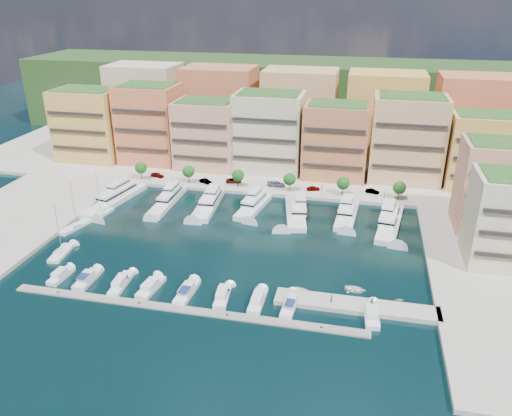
% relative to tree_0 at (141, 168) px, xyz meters
% --- Properties ---
extents(ground, '(400.00, 400.00, 0.00)m').
position_rel_tree_0_xyz_m(ground, '(40.00, -33.50, -4.74)').
color(ground, black).
rests_on(ground, ground).
extents(north_quay, '(220.00, 64.00, 2.00)m').
position_rel_tree_0_xyz_m(north_quay, '(40.00, 28.50, -4.74)').
color(north_quay, '#9E998E').
rests_on(north_quay, ground).
extents(hillside, '(240.00, 40.00, 58.00)m').
position_rel_tree_0_xyz_m(hillside, '(40.00, 76.50, -4.74)').
color(hillside, '#203716').
rests_on(hillside, ground).
extents(south_pontoon, '(72.00, 2.20, 0.35)m').
position_rel_tree_0_xyz_m(south_pontoon, '(37.00, -63.50, -4.74)').
color(south_pontoon, gray).
rests_on(south_pontoon, ground).
extents(finger_pier, '(32.00, 5.00, 2.00)m').
position_rel_tree_0_xyz_m(finger_pier, '(70.00, -55.50, -4.74)').
color(finger_pier, '#9E998E').
rests_on(finger_pier, ground).
extents(apartment_0, '(22.00, 16.50, 24.80)m').
position_rel_tree_0_xyz_m(apartment_0, '(-26.00, 16.49, 8.57)').
color(apartment_0, '#D89F4F').
rests_on(apartment_0, north_quay).
extents(apartment_1, '(20.00, 16.50, 26.80)m').
position_rel_tree_0_xyz_m(apartment_1, '(-4.00, 18.49, 9.57)').
color(apartment_1, '#D76747').
rests_on(apartment_1, north_quay).
extents(apartment_2, '(20.00, 15.50, 22.80)m').
position_rel_tree_0_xyz_m(apartment_2, '(17.00, 16.49, 7.57)').
color(apartment_2, tan).
rests_on(apartment_2, north_quay).
extents(apartment_3, '(22.00, 16.50, 25.80)m').
position_rel_tree_0_xyz_m(apartment_3, '(38.00, 18.49, 9.07)').
color(apartment_3, beige).
rests_on(apartment_3, north_quay).
extents(apartment_4, '(20.00, 15.50, 23.80)m').
position_rel_tree_0_xyz_m(apartment_4, '(60.00, 16.49, 8.07)').
color(apartment_4, '#B87445').
rests_on(apartment_4, north_quay).
extents(apartment_5, '(22.00, 16.50, 26.80)m').
position_rel_tree_0_xyz_m(apartment_5, '(82.00, 18.49, 9.57)').
color(apartment_5, tan).
rests_on(apartment_5, north_quay).
extents(apartment_6, '(20.00, 15.50, 22.80)m').
position_rel_tree_0_xyz_m(apartment_6, '(104.00, 16.49, 7.57)').
color(apartment_6, '#D89F4F').
rests_on(apartment_6, north_quay).
extents(apartment_east_a, '(18.00, 14.50, 22.80)m').
position_rel_tree_0_xyz_m(apartment_east_a, '(102.00, -13.51, 7.57)').
color(apartment_east_a, tan).
rests_on(apartment_east_a, east_quay).
extents(backblock_0, '(26.00, 18.00, 30.00)m').
position_rel_tree_0_xyz_m(backblock_0, '(-15.00, 40.50, 11.26)').
color(backblock_0, beige).
rests_on(backblock_0, north_quay).
extents(backblock_1, '(26.00, 18.00, 30.00)m').
position_rel_tree_0_xyz_m(backblock_1, '(15.00, 40.50, 11.26)').
color(backblock_1, '#B87445').
rests_on(backblock_1, north_quay).
extents(backblock_2, '(26.00, 18.00, 30.00)m').
position_rel_tree_0_xyz_m(backblock_2, '(45.00, 40.50, 11.26)').
color(backblock_2, tan).
rests_on(backblock_2, north_quay).
extents(backblock_3, '(26.00, 18.00, 30.00)m').
position_rel_tree_0_xyz_m(backblock_3, '(75.00, 40.50, 11.26)').
color(backblock_3, '#D89F4F').
rests_on(backblock_3, north_quay).
extents(backblock_4, '(26.00, 18.00, 30.00)m').
position_rel_tree_0_xyz_m(backblock_4, '(105.00, 40.50, 11.26)').
color(backblock_4, '#D76747').
rests_on(backblock_4, north_quay).
extents(tree_0, '(3.80, 3.80, 5.65)m').
position_rel_tree_0_xyz_m(tree_0, '(0.00, 0.00, 0.00)').
color(tree_0, '#473323').
rests_on(tree_0, north_quay).
extents(tree_1, '(3.80, 3.80, 5.65)m').
position_rel_tree_0_xyz_m(tree_1, '(16.00, 0.00, 0.00)').
color(tree_1, '#473323').
rests_on(tree_1, north_quay).
extents(tree_2, '(3.80, 3.80, 5.65)m').
position_rel_tree_0_xyz_m(tree_2, '(32.00, 0.00, 0.00)').
color(tree_2, '#473323').
rests_on(tree_2, north_quay).
extents(tree_3, '(3.80, 3.80, 5.65)m').
position_rel_tree_0_xyz_m(tree_3, '(48.00, 0.00, 0.00)').
color(tree_3, '#473323').
rests_on(tree_3, north_quay).
extents(tree_4, '(3.80, 3.80, 5.65)m').
position_rel_tree_0_xyz_m(tree_4, '(64.00, 0.00, 0.00)').
color(tree_4, '#473323').
rests_on(tree_4, north_quay).
extents(tree_5, '(3.80, 3.80, 5.65)m').
position_rel_tree_0_xyz_m(tree_5, '(80.00, 0.00, 0.00)').
color(tree_5, '#473323').
rests_on(tree_5, north_quay).
extents(lamppost_0, '(0.30, 0.30, 4.20)m').
position_rel_tree_0_xyz_m(lamppost_0, '(4.00, -2.30, -0.92)').
color(lamppost_0, black).
rests_on(lamppost_0, north_quay).
extents(lamppost_1, '(0.30, 0.30, 4.20)m').
position_rel_tree_0_xyz_m(lamppost_1, '(22.00, -2.30, -0.92)').
color(lamppost_1, black).
rests_on(lamppost_1, north_quay).
extents(lamppost_2, '(0.30, 0.30, 4.20)m').
position_rel_tree_0_xyz_m(lamppost_2, '(40.00, -2.30, -0.92)').
color(lamppost_2, black).
rests_on(lamppost_2, north_quay).
extents(lamppost_3, '(0.30, 0.30, 4.20)m').
position_rel_tree_0_xyz_m(lamppost_3, '(58.00, -2.30, -0.92)').
color(lamppost_3, black).
rests_on(lamppost_3, north_quay).
extents(lamppost_4, '(0.30, 0.30, 4.20)m').
position_rel_tree_0_xyz_m(lamppost_4, '(76.00, -2.30, -0.92)').
color(lamppost_4, black).
rests_on(lamppost_4, north_quay).
extents(yacht_0, '(9.23, 26.53, 7.30)m').
position_rel_tree_0_xyz_m(yacht_0, '(-0.58, -16.47, -3.53)').
color(yacht_0, white).
rests_on(yacht_0, ground).
extents(yacht_1, '(4.37, 22.03, 7.30)m').
position_rel_tree_0_xyz_m(yacht_1, '(14.79, -14.64, -3.65)').
color(yacht_1, white).
rests_on(yacht_1, ground).
extents(yacht_2, '(6.36, 21.58, 7.30)m').
position_rel_tree_0_xyz_m(yacht_2, '(27.03, -14.26, -3.53)').
color(yacht_2, white).
rests_on(yacht_2, ground).
extents(yacht_3, '(7.47, 18.78, 7.30)m').
position_rel_tree_0_xyz_m(yacht_3, '(39.90, -12.87, -3.53)').
color(yacht_3, white).
rests_on(yacht_3, ground).
extents(yacht_4, '(8.93, 22.27, 7.30)m').
position_rel_tree_0_xyz_m(yacht_4, '(52.12, -14.51, -3.65)').
color(yacht_4, white).
rests_on(yacht_4, ground).
extents(yacht_5, '(5.98, 19.04, 7.30)m').
position_rel_tree_0_xyz_m(yacht_5, '(65.99, -13.10, -3.53)').
color(yacht_5, white).
rests_on(yacht_5, ground).
extents(yacht_6, '(8.12, 24.32, 7.30)m').
position_rel_tree_0_xyz_m(yacht_6, '(77.35, -15.44, -3.53)').
color(yacht_6, white).
rests_on(yacht_6, ground).
extents(cruiser_0, '(2.79, 7.27, 2.55)m').
position_rel_tree_0_xyz_m(cruiser_0, '(7.27, -58.08, -4.20)').
color(cruiser_0, silver).
rests_on(cruiser_0, ground).
extents(cruiser_1, '(2.89, 8.03, 2.66)m').
position_rel_tree_0_xyz_m(cruiser_1, '(13.56, -58.11, -4.17)').
color(cruiser_1, silver).
rests_on(cruiser_1, ground).
extents(cruiser_2, '(3.10, 9.30, 2.55)m').
position_rel_tree_0_xyz_m(cruiser_2, '(21.37, -58.10, -4.20)').
color(cruiser_2, silver).
rests_on(cruiser_2, ground).
extents(cruiser_3, '(3.69, 8.62, 2.55)m').
position_rel_tree_0_xyz_m(cruiser_3, '(28.06, -58.09, -4.20)').
color(cruiser_3, silver).
rests_on(cruiser_3, ground).
extents(cruiser_4, '(3.07, 9.28, 2.66)m').
position_rel_tree_0_xyz_m(cruiser_4, '(36.00, -58.12, -4.17)').
color(cruiser_4, silver).
rests_on(cruiser_4, ground).
extents(cruiser_5, '(3.40, 8.36, 2.55)m').
position_rel_tree_0_xyz_m(cruiser_5, '(43.54, -58.09, -4.20)').
color(cruiser_5, silver).
rests_on(cruiser_5, ground).
extents(cruiser_6, '(2.62, 8.45, 2.55)m').
position_rel_tree_0_xyz_m(cruiser_6, '(50.81, -58.09, -4.20)').
color(cruiser_6, silver).
rests_on(cruiser_6, ground).
extents(cruiser_7, '(3.01, 8.81, 2.66)m').
position_rel_tree_0_xyz_m(cruiser_7, '(57.36, -58.11, -4.17)').
color(cruiser_7, silver).
rests_on(cruiser_7, ground).
extents(cruiser_9, '(3.26, 8.35, 2.55)m').
position_rel_tree_0_xyz_m(cruiser_9, '(72.96, -58.09, -4.20)').
color(cruiser_9, silver).
rests_on(cruiser_9, ground).
extents(sailboat_0, '(3.78, 8.89, 13.20)m').
position_rel_tree_0_xyz_m(sailboat_0, '(1.50, -48.79, -4.43)').
color(sailboat_0, white).
rests_on(sailboat_0, ground).
extents(sailboat_1, '(5.46, 11.14, 13.20)m').
position_rel_tree_0_xyz_m(sailboat_1, '(-2.82, -34.94, -4.44)').
color(sailboat_1, white).
rests_on(sailboat_1, ground).
extents(sailboat_2, '(3.96, 8.94, 13.20)m').
position_rel_tree_0_xyz_m(sailboat_2, '(-0.18, -26.81, -4.43)').
color(sailboat_2, white).
rests_on(sailboat_2, ground).
extents(tender_3, '(2.03, 1.87, 0.90)m').
position_rel_tree_0_xyz_m(tender_3, '(78.38, -51.51, -4.29)').
color(tender_3, beige).
rests_on(tender_3, ground).
extents(tender_2, '(4.62, 3.51, 0.90)m').
position_rel_tree_0_xyz_m(tender_2, '(69.59, -49.50, -4.29)').
color(tender_2, white).
rests_on(tender_2, ground).
extents(tender_0, '(4.78, 3.74, 0.90)m').
position_rel_tree_0_xyz_m(tender_0, '(58.73, -52.50, -4.29)').
color(tender_0, white).
rests_on(tender_0, ground).
extents(tender_1, '(1.81, 1.68, 0.78)m').
position_rel_tree_0_xyz_m(tender_1, '(60.90, -52.46, -4.35)').
color(tender_1, '#C0B293').
rests_on(tender_1, ground).
extents(car_0, '(4.83, 3.05, 1.53)m').
position_rel_tree_0_xyz_m(car_0, '(4.29, 2.62, -2.98)').
color(car_0, gray).
rests_on(car_0, north_quay).
extents(car_1, '(4.56, 3.15, 1.42)m').
position_rel_tree_0_xyz_m(car_1, '(21.29, 0.59, -3.03)').
color(car_1, gray).
rests_on(car_1, north_quay).
extents(car_2, '(5.22, 3.06, 1.36)m').
position_rel_tree_0_xyz_m(car_2, '(29.77, 3.13, -3.06)').
color(car_2, gray).
rests_on(car_2, north_quay).
extents(car_3, '(5.64, 2.50, 1.61)m').
position_rel_tree_0_xyz_m(car_3, '(43.44, 2.92, -2.94)').
color(car_3, gray).
rests_on(car_3, north_quay).
extents(car_4, '(4.36, 2.86, 1.38)m').
position_rel_tree_0_xyz_m(car_4, '(55.08, 1.98, -3.05)').
color(car_4, gray).
rests_on(car_4, north_quay).
extents(car_5, '(4.26, 2.31, 1.33)m').
position_rel_tree_0_xyz_m(car_5, '(72.62, 3.33, -3.08)').
color(car_5, gray).
rests_on(car_5, north_quay).
extents(person_0, '(0.56, 0.72, 1.76)m').
position_rel_tree_0_xyz_m(person_0, '(65.13, -56.21, -2.86)').
color(person_0, '#27304E').
rests_on(person_0, finger_pier).
extents(person_1, '(0.99, 0.85, 1.74)m').
position_rel_tree_0_xyz_m(person_1, '(72.82, -55.48, -2.87)').
color(person_1, '#4E3D2F').
rests_on(person_1, finger_pier).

